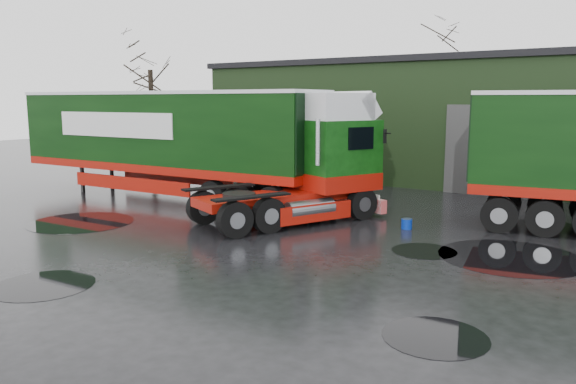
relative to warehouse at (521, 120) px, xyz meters
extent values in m
plane|color=black|center=(-2.00, -20.00, -3.16)|extent=(100.00, 100.00, 0.00)
cube|color=black|center=(0.00, 0.00, -0.16)|extent=(32.00, 12.00, 6.00)
cube|color=black|center=(0.00, 0.00, 2.99)|extent=(32.40, 12.40, 0.30)
cylinder|color=#062597|center=(-0.59, -14.20, -2.99)|extent=(0.39, 0.39, 0.33)
cylinder|color=black|center=(-5.38, -24.23, -3.15)|extent=(2.29, 2.29, 0.01)
cylinder|color=black|center=(0.87, -16.56, -3.15)|extent=(1.81, 1.81, 0.01)
cylinder|color=black|center=(-10.40, -19.50, -3.15)|extent=(3.56, 3.56, 0.01)
cylinder|color=black|center=(3.07, -22.05, -3.15)|extent=(1.91, 1.91, 0.01)
cylinder|color=black|center=(3.05, -15.86, -3.15)|extent=(3.83, 3.83, 0.01)
camera|label=1|loc=(6.10, -31.44, 1.03)|focal=35.00mm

